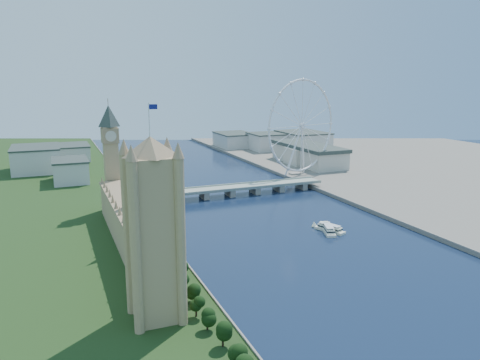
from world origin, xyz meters
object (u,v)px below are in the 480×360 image
london_eye (302,126)px  tour_boat_near (328,232)px  tour_boat_far (330,231)px  victoria_tower (153,224)px

london_eye → tour_boat_near: size_ratio=3.99×
tour_boat_near → tour_boat_far: bearing=52.6°
tour_boat_near → tour_boat_far: 3.40m
victoria_tower → tour_boat_near: size_ratio=3.59×
victoria_tower → tour_boat_near: victoria_tower is taller
victoria_tower → london_eye: size_ratio=0.90×
london_eye → victoria_tower: bearing=-130.4°
victoria_tower → tour_boat_near: bearing=29.6°
tour_boat_near → london_eye: bearing=86.8°
victoria_tower → tour_boat_near: (165.61, 94.26, -54.49)m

